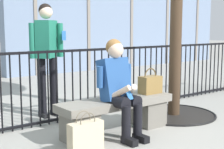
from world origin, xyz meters
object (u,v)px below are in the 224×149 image
Objects in this scene: seated_person_with_phone at (119,85)px; shopping_bag at (86,138)px; handbag_on_bench at (150,84)px; bystander_at_railing at (47,51)px; stone_bench at (117,112)px.

seated_person_with_phone is 0.85m from shopping_bag.
handbag_on_bench is 0.21× the size of bystander_at_railing.
stone_bench is 0.66m from handbag_on_bench.
bystander_at_railing is (-0.23, 1.45, 0.35)m from seated_person_with_phone.
bystander_at_railing is at bearing 123.46° from handbag_on_bench.
seated_person_with_phone is 3.44× the size of handbag_on_bench.
bystander_at_railing reaches higher than shopping_bag.
stone_bench is 0.94× the size of bystander_at_railing.
stone_bench is at bearing 179.01° from handbag_on_bench.
handbag_on_bench is (0.65, 0.12, -0.07)m from seated_person_with_phone.
shopping_bag is at bearing -163.82° from handbag_on_bench.
seated_person_with_phone is 1.51m from bystander_at_railing.
handbag_on_bench is 1.66m from bystander_at_railing.
seated_person_with_phone is 0.67m from handbag_on_bench.
stone_bench is 4.54× the size of handbag_on_bench.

